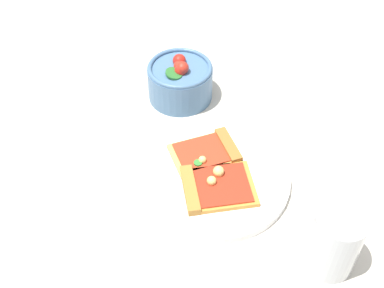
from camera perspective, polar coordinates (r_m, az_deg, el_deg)
The scene contains 7 objects.
ground_plane at distance 0.84m, azimuth 3.06°, elevation -5.02°, with size 2.40×2.40×0.00m, color beige.
plate at distance 0.84m, azimuth 2.51°, elevation -3.82°, with size 0.26×0.26×0.01m, color white.
pizza_slice_near at distance 0.86m, azimuth 1.97°, elevation -0.91°, with size 0.11×0.13×0.02m.
pizza_slice_far at distance 0.81m, azimuth 2.35°, elevation -4.88°, with size 0.10×0.12×0.03m.
salad_bowl at distance 0.97m, azimuth -1.36°, elevation 7.26°, with size 0.13×0.13×0.09m.
soda_glass at distance 0.74m, azimuth 15.91°, elevation -10.88°, with size 0.07×0.07×0.11m.
paper_napkin at distance 0.98m, azimuth -12.56°, elevation 3.40°, with size 0.12×0.13×0.00m, color white.
Camera 1 is at (0.52, -0.08, 0.65)m, focal length 46.67 mm.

